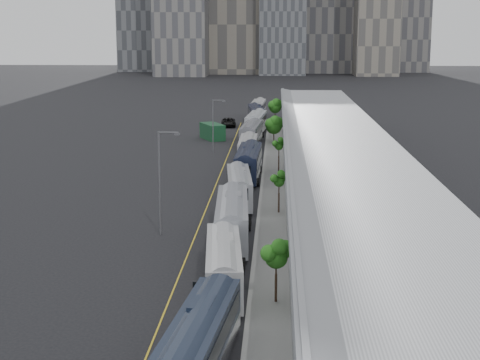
# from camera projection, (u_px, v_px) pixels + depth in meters

# --- Properties ---
(sidewalk) EXTENTS (10.00, 170.00, 0.12)m
(sidewalk) POSITION_uv_depth(u_px,v_px,m) (306.00, 220.00, 73.52)
(sidewalk) COLOR gray
(sidewalk) RESTS_ON ground
(lane_line) EXTENTS (0.12, 160.00, 0.02)m
(lane_line) POSITION_uv_depth(u_px,v_px,m) (202.00, 219.00, 74.05)
(lane_line) COLOR gold
(lane_line) RESTS_ON ground
(depot) EXTENTS (12.45, 160.40, 7.20)m
(depot) POSITION_uv_depth(u_px,v_px,m) (347.00, 187.00, 72.64)
(depot) COLOR gray
(depot) RESTS_ON ground
(bus_1) EXTENTS (3.88, 13.03, 3.75)m
(bus_1) POSITION_uv_depth(u_px,v_px,m) (199.00, 349.00, 39.99)
(bus_1) COLOR #161F31
(bus_1) RESTS_ON ground
(bus_2) EXTENTS (3.52, 12.59, 3.63)m
(bus_2) POSITION_uv_depth(u_px,v_px,m) (224.00, 269.00, 53.62)
(bus_2) COLOR #BBBBBD
(bus_2) RESTS_ON ground
(bus_3) EXTENTS (3.49, 14.00, 4.06)m
(bus_3) POSITION_uv_depth(u_px,v_px,m) (232.00, 223.00, 65.89)
(bus_3) COLOR gray
(bus_3) RESTS_ON ground
(bus_4) EXTENTS (3.51, 12.54, 3.62)m
(bus_4) POSITION_uv_depth(u_px,v_px,m) (239.00, 190.00, 80.57)
(bus_4) COLOR #96999F
(bus_4) RESTS_ON ground
(bus_5) EXTENTS (3.16, 13.95, 4.06)m
(bus_5) POSITION_uv_depth(u_px,v_px,m) (249.00, 165.00, 94.32)
(bus_5) COLOR black
(bus_5) RESTS_ON ground
(bus_6) EXTENTS (2.76, 12.31, 3.60)m
(bus_6) POSITION_uv_depth(u_px,v_px,m) (248.00, 151.00, 106.69)
(bus_6) COLOR #B5B5B7
(bus_6) RESTS_ON ground
(bus_7) EXTENTS (3.48, 13.30, 3.85)m
(bus_7) POSITION_uv_depth(u_px,v_px,m) (251.00, 136.00, 121.91)
(bus_7) COLOR slate
(bus_7) RESTS_ON ground
(bus_8) EXTENTS (3.79, 13.93, 4.02)m
(bus_8) POSITION_uv_depth(u_px,v_px,m) (256.00, 125.00, 135.59)
(bus_8) COLOR silver
(bus_8) RESTS_ON ground
(bus_9) EXTENTS (3.98, 13.41, 3.86)m
(bus_9) POSITION_uv_depth(u_px,v_px,m) (256.00, 117.00, 149.17)
(bus_9) COLOR black
(bus_9) RESTS_ON ground
(bus_10) EXTENTS (3.21, 13.17, 3.82)m
(bus_10) POSITION_uv_depth(u_px,v_px,m) (258.00, 110.00, 162.12)
(bus_10) COLOR silver
(bus_10) RESTS_ON ground
(tree_1) EXTENTS (1.60, 1.60, 4.38)m
(tree_1) POSITION_uv_depth(u_px,v_px,m) (276.00, 255.00, 50.44)
(tree_1) COLOR black
(tree_1) RESTS_ON ground
(tree_2) EXTENTS (1.15, 1.15, 4.14)m
(tree_2) POSITION_uv_depth(u_px,v_px,m) (279.00, 181.00, 75.69)
(tree_2) COLOR black
(tree_2) RESTS_ON ground
(tree_3) EXTENTS (1.12, 1.12, 4.39)m
(tree_3) POSITION_uv_depth(u_px,v_px,m) (279.00, 146.00, 97.42)
(tree_3) COLOR black
(tree_3) RESTS_ON ground
(tree_4) EXTENTS (2.73, 2.73, 4.62)m
(tree_4) POSITION_uv_depth(u_px,v_px,m) (274.00, 124.00, 124.41)
(tree_4) COLOR black
(tree_4) RESTS_ON ground
(tree_5) EXTENTS (2.50, 2.50, 5.31)m
(tree_5) POSITION_uv_depth(u_px,v_px,m) (275.00, 105.00, 147.69)
(tree_5) COLOR black
(tree_5) RESTS_ON ground
(street_lamp_near) EXTENTS (2.04, 0.22, 9.70)m
(street_lamp_near) POSITION_uv_depth(u_px,v_px,m) (161.00, 176.00, 67.34)
(street_lamp_near) COLOR #59595E
(street_lamp_near) RESTS_ON ground
(street_lamp_far) EXTENTS (2.04, 0.22, 8.26)m
(street_lamp_far) POSITION_uv_depth(u_px,v_px,m) (214.00, 122.00, 114.03)
(street_lamp_far) COLOR #59595E
(street_lamp_far) RESTS_ON ground
(shipping_container) EXTENTS (5.02, 6.74, 2.75)m
(shipping_container) POSITION_uv_depth(u_px,v_px,m) (212.00, 132.00, 128.67)
(shipping_container) COLOR #123D21
(shipping_container) RESTS_ON ground
(suv) EXTENTS (3.35, 6.42, 1.73)m
(suv) POSITION_uv_depth(u_px,v_px,m) (228.00, 122.00, 145.99)
(suv) COLOR black
(suv) RESTS_ON ground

